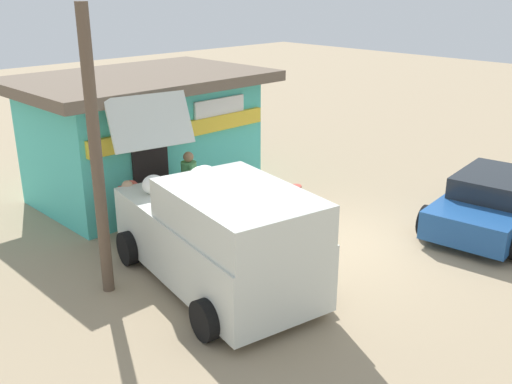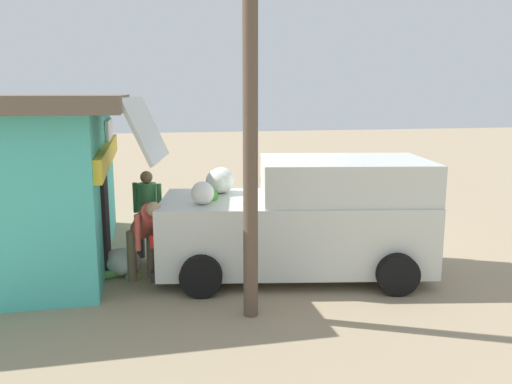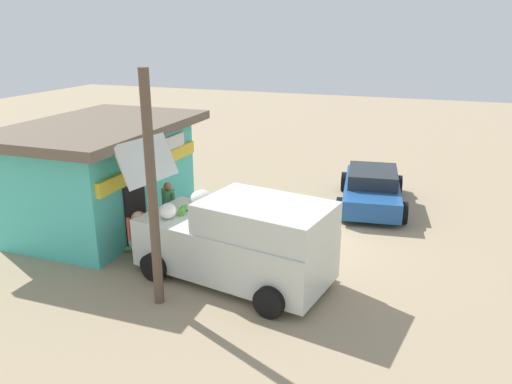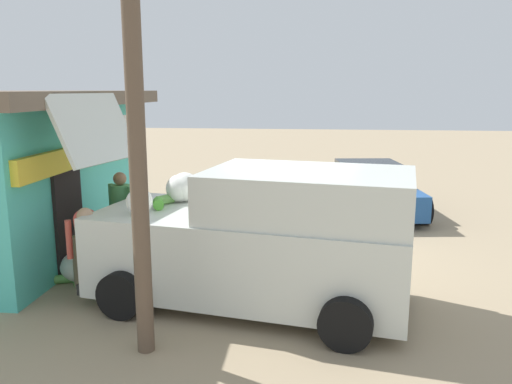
{
  "view_description": "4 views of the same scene",
  "coord_description": "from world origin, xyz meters",
  "px_view_note": "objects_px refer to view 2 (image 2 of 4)",
  "views": [
    {
      "loc": [
        -8.93,
        -6.8,
        5.08
      ],
      "look_at": [
        -0.97,
        1.44,
        0.93
      ],
      "focal_mm": 40.9,
      "sensor_mm": 36.0,
      "label": 1
    },
    {
      "loc": [
        -11.19,
        2.79,
        3.04
      ],
      "look_at": [
        -0.83,
        0.62,
        1.02
      ],
      "focal_mm": 36.45,
      "sensor_mm": 36.0,
      "label": 2
    },
    {
      "loc": [
        -12.31,
        -3.54,
        5.46
      ],
      "look_at": [
        -0.42,
        0.81,
        1.22
      ],
      "focal_mm": 34.36,
      "sensor_mm": 36.0,
      "label": 3
    },
    {
      "loc": [
        -9.89,
        -0.45,
        3.03
      ],
      "look_at": [
        -0.75,
        0.59,
        1.17
      ],
      "focal_mm": 35.69,
      "sensor_mm": 36.0,
      "label": 4
    }
  ],
  "objects_px": {
    "parked_sedan": "(314,179)",
    "vendor_standing": "(148,208)",
    "customer_bending": "(146,231)",
    "unloaded_banana_pile": "(123,263)",
    "delivery_van": "(303,217)",
    "paint_bucket": "(178,214)",
    "storefront_bar": "(17,177)"
  },
  "relations": [
    {
      "from": "paint_bucket",
      "to": "delivery_van",
      "type": "bearing_deg",
      "value": -155.29
    },
    {
      "from": "delivery_van",
      "to": "vendor_standing",
      "type": "relative_size",
      "value": 3.1
    },
    {
      "from": "customer_bending",
      "to": "paint_bucket",
      "type": "bearing_deg",
      "value": -10.61
    },
    {
      "from": "storefront_bar",
      "to": "unloaded_banana_pile",
      "type": "relative_size",
      "value": 6.81
    },
    {
      "from": "delivery_van",
      "to": "vendor_standing",
      "type": "height_order",
      "value": "delivery_van"
    },
    {
      "from": "parked_sedan",
      "to": "vendor_standing",
      "type": "relative_size",
      "value": 2.59
    },
    {
      "from": "parked_sedan",
      "to": "paint_bucket",
      "type": "relative_size",
      "value": 10.39
    },
    {
      "from": "storefront_bar",
      "to": "parked_sedan",
      "type": "distance_m",
      "value": 8.27
    },
    {
      "from": "storefront_bar",
      "to": "customer_bending",
      "type": "xyz_separation_m",
      "value": [
        -1.68,
        -2.25,
        -0.7
      ]
    },
    {
      "from": "customer_bending",
      "to": "delivery_van",
      "type": "bearing_deg",
      "value": -91.74
    },
    {
      "from": "storefront_bar",
      "to": "delivery_van",
      "type": "height_order",
      "value": "storefront_bar"
    },
    {
      "from": "delivery_van",
      "to": "customer_bending",
      "type": "xyz_separation_m",
      "value": [
        0.08,
        2.61,
        -0.12
      ]
    },
    {
      "from": "parked_sedan",
      "to": "vendor_standing",
      "type": "height_order",
      "value": "vendor_standing"
    },
    {
      "from": "storefront_bar",
      "to": "delivery_van",
      "type": "xyz_separation_m",
      "value": [
        -1.76,
        -4.86,
        -0.58
      ]
    },
    {
      "from": "storefront_bar",
      "to": "delivery_van",
      "type": "relative_size",
      "value": 1.16
    },
    {
      "from": "vendor_standing",
      "to": "unloaded_banana_pile",
      "type": "relative_size",
      "value": 1.89
    },
    {
      "from": "vendor_standing",
      "to": "paint_bucket",
      "type": "relative_size",
      "value": 4.02
    },
    {
      "from": "vendor_standing",
      "to": "delivery_van",
      "type": "bearing_deg",
      "value": -117.98
    },
    {
      "from": "vendor_standing",
      "to": "unloaded_banana_pile",
      "type": "height_order",
      "value": "vendor_standing"
    },
    {
      "from": "storefront_bar",
      "to": "parked_sedan",
      "type": "relative_size",
      "value": 1.39
    },
    {
      "from": "storefront_bar",
      "to": "vendor_standing",
      "type": "distance_m",
      "value": 2.4
    },
    {
      "from": "vendor_standing",
      "to": "paint_bucket",
      "type": "bearing_deg",
      "value": -14.7
    },
    {
      "from": "parked_sedan",
      "to": "paint_bucket",
      "type": "xyz_separation_m",
      "value": [
        -1.98,
        4.02,
        -0.38
      ]
    },
    {
      "from": "parked_sedan",
      "to": "unloaded_banana_pile",
      "type": "bearing_deg",
      "value": 136.7
    },
    {
      "from": "vendor_standing",
      "to": "paint_bucket",
      "type": "height_order",
      "value": "vendor_standing"
    },
    {
      "from": "storefront_bar",
      "to": "customer_bending",
      "type": "relative_size",
      "value": 4.24
    },
    {
      "from": "unloaded_banana_pile",
      "to": "paint_bucket",
      "type": "bearing_deg",
      "value": -18.15
    },
    {
      "from": "delivery_van",
      "to": "customer_bending",
      "type": "distance_m",
      "value": 2.61
    },
    {
      "from": "delivery_van",
      "to": "paint_bucket",
      "type": "xyz_separation_m",
      "value": [
        4.05,
        1.86,
        -0.78
      ]
    },
    {
      "from": "vendor_standing",
      "to": "paint_bucket",
      "type": "xyz_separation_m",
      "value": [
        2.68,
        -0.7,
        -0.75
      ]
    },
    {
      "from": "customer_bending",
      "to": "unloaded_banana_pile",
      "type": "bearing_deg",
      "value": 41.94
    },
    {
      "from": "customer_bending",
      "to": "unloaded_banana_pile",
      "type": "distance_m",
      "value": 0.9
    }
  ]
}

